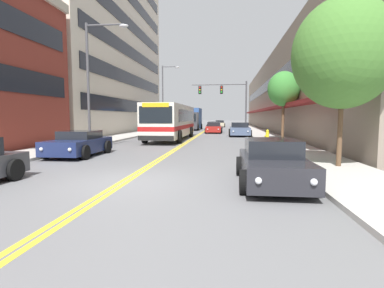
{
  "coord_description": "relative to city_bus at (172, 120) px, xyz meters",
  "views": [
    {
      "loc": [
        3.08,
        -8.71,
        1.97
      ],
      "look_at": [
        -1.04,
        26.46,
        -1.27
      ],
      "focal_mm": 28.0,
      "sensor_mm": 36.0,
      "label": 1
    }
  ],
  "objects": [
    {
      "name": "ground_plane",
      "position": [
        1.69,
        20.05,
        -1.66
      ],
      "size": [
        240.0,
        240.0,
        0.0
      ],
      "primitive_type": "plane",
      "color": "slate"
    },
    {
      "name": "sidewalk_left",
      "position": [
        -5.25,
        20.05,
        -1.6
      ],
      "size": [
        2.88,
        106.0,
        0.13
      ],
      "color": "#B2ADA5",
      "rests_on": "ground_plane"
    },
    {
      "name": "sidewalk_right",
      "position": [
        8.63,
        20.05,
        -1.6
      ],
      "size": [
        2.88,
        106.0,
        0.13
      ],
      "color": "#B2ADA5",
      "rests_on": "ground_plane"
    },
    {
      "name": "centre_line",
      "position": [
        1.69,
        20.05,
        -1.66
      ],
      "size": [
        0.34,
        106.0,
        0.01
      ],
      "color": "yellow",
      "rests_on": "ground_plane"
    },
    {
      "name": "office_tower_left",
      "position": [
        -12.93,
        10.9,
        12.94
      ],
      "size": [
        12.08,
        29.48,
        29.21
      ],
      "color": "beige",
      "rests_on": "ground_plane"
    },
    {
      "name": "storefront_row_right",
      "position": [
        14.3,
        20.05,
        3.38
      ],
      "size": [
        9.1,
        68.0,
        10.1
      ],
      "color": "gray",
      "rests_on": "ground_plane"
    },
    {
      "name": "city_bus",
      "position": [
        0.0,
        0.0,
        0.0
      ],
      "size": [
        2.88,
        11.79,
        2.93
      ],
      "color": "silver",
      "rests_on": "ground_plane"
    },
    {
      "name": "car_white_parked_left_near",
      "position": [
        -2.69,
        10.84,
        -0.98
      ],
      "size": [
        2.2,
        4.78,
        1.47
      ],
      "color": "white",
      "rests_on": "ground_plane"
    },
    {
      "name": "car_navy_parked_left_far",
      "position": [
        -2.64,
        -11.43,
        -1.06
      ],
      "size": [
        2.15,
        4.24,
        1.26
      ],
      "color": "#19234C",
      "rests_on": "ground_plane"
    },
    {
      "name": "car_charcoal_parked_right_foreground",
      "position": [
        6.09,
        -16.81,
        -1.06
      ],
      "size": [
        1.98,
        4.18,
        1.31
      ],
      "color": "#232328",
      "rests_on": "ground_plane"
    },
    {
      "name": "car_slate_blue_parked_right_mid",
      "position": [
        6.04,
        5.01,
        -1.01
      ],
      "size": [
        2.21,
        4.16,
        1.39
      ],
      "color": "#475675",
      "rests_on": "ground_plane"
    },
    {
      "name": "car_black_moving_lead",
      "position": [
        2.47,
        23.48,
        -1.1
      ],
      "size": [
        2.0,
        4.19,
        1.18
      ],
      "color": "black",
      "rests_on": "ground_plane"
    },
    {
      "name": "car_beige_moving_second",
      "position": [
        3.35,
        32.33,
        -1.06
      ],
      "size": [
        2.06,
        4.81,
        1.28
      ],
      "color": "#BCAD89",
      "rests_on": "ground_plane"
    },
    {
      "name": "car_red_moving_third",
      "position": [
        3.17,
        10.9,
        -1.05
      ],
      "size": [
        2.03,
        4.61,
        1.31
      ],
      "color": "maroon",
      "rests_on": "ground_plane"
    },
    {
      "name": "box_truck",
      "position": [
        -0.52,
        19.31,
        -0.01
      ],
      "size": [
        2.69,
        7.31,
        3.26
      ],
      "color": "#38383D",
      "rests_on": "ground_plane"
    },
    {
      "name": "traffic_signal_mast",
      "position": [
        4.68,
        9.07,
        2.62
      ],
      "size": [
        6.29,
        0.38,
        5.98
      ],
      "color": "#47474C",
      "rests_on": "ground_plane"
    },
    {
      "name": "street_lamp_left_near",
      "position": [
        -3.21,
        -8.18,
        2.88
      ],
      "size": [
        2.66,
        0.28,
        7.52
      ],
      "color": "#47474C",
      "rests_on": "ground_plane"
    },
    {
      "name": "street_lamp_left_far",
      "position": [
        -3.32,
        13.01,
        3.37
      ],
      "size": [
        2.29,
        0.28,
        8.54
      ],
      "color": "#47474C",
      "rests_on": "ground_plane"
    },
    {
      "name": "street_tree_right_near",
      "position": [
        8.92,
        -14.04,
        2.57
      ],
      "size": [
        3.62,
        3.62,
        6.1
      ],
      "color": "brown",
      "rests_on": "sidewalk_right"
    },
    {
      "name": "street_tree_right_mid",
      "position": [
        9.16,
        -1.2,
        2.47
      ],
      "size": [
        2.48,
        2.48,
        5.38
      ],
      "color": "brown",
      "rests_on": "sidewalk_right"
    },
    {
      "name": "fire_hydrant",
      "position": [
        7.63,
        -3.85,
        -1.07
      ],
      "size": [
        0.31,
        0.23,
        0.92
      ],
      "color": "yellow",
      "rests_on": "sidewalk_right"
    }
  ]
}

